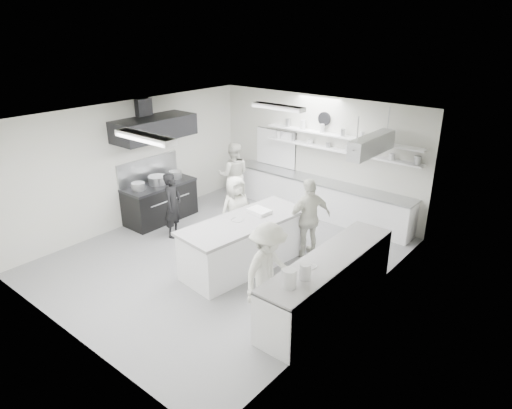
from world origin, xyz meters
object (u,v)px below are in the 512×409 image
Objects in this scene: cook_stove at (173,205)px; cook_back at (233,175)px; right_counter at (328,283)px; prep_island at (245,244)px; stove at (160,203)px; back_counter at (318,198)px.

cook_stove is 2.28m from cook_back.
right_counter is 2.16× the size of cook_stove.
stove is at bearing 178.81° from prep_island.
prep_island reaches higher than right_counter.
prep_island is 2.22m from cook_stove.
right_counter is at bearing -115.04° from cook_stove.
back_counter is 3.75m from cook_stove.
right_counter is (2.35, -3.40, 0.01)m from back_counter.
cook_back is at bearing 142.65° from prep_island.
cook_back is (0.81, 1.86, 0.43)m from stove.
cook_stove reaches higher than right_counter.
cook_back is at bearing 151.02° from right_counter.
cook_stove is at bearing 52.53° from cook_back.
prep_island is at bearing 175.51° from right_counter.
cook_stove reaches higher than stove.
back_counter is at bearing 43.99° from stove.
stove is at bearing 173.48° from right_counter.
back_counter is at bearing 101.75° from prep_island.
prep_island is at bearing 94.03° from cook_back.
back_counter is 4.13m from right_counter.
stove is at bearing -136.01° from back_counter.
prep_island is (-2.06, 0.16, 0.02)m from right_counter.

